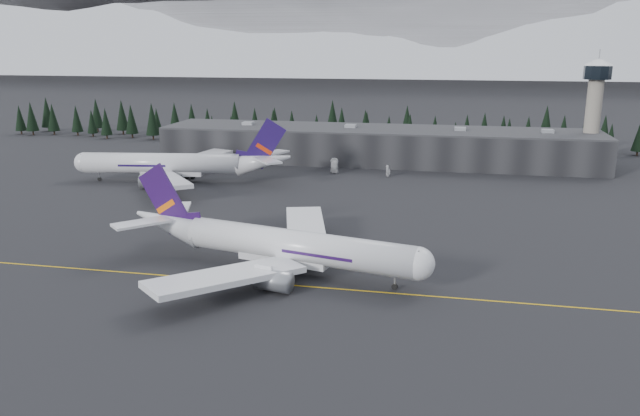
% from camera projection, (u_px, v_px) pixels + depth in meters
% --- Properties ---
extents(ground, '(1400.00, 1400.00, 0.00)m').
position_uv_depth(ground, '(298.00, 282.00, 115.51)').
color(ground, black).
rests_on(ground, ground).
extents(taxiline, '(400.00, 0.40, 0.02)m').
position_uv_depth(taxiline, '(296.00, 286.00, 113.62)').
color(taxiline, gold).
rests_on(taxiline, ground).
extents(terminal, '(160.00, 30.00, 12.60)m').
position_uv_depth(terminal, '(377.00, 145.00, 232.31)').
color(terminal, black).
rests_on(terminal, ground).
extents(control_tower, '(10.00, 10.00, 37.70)m').
position_uv_depth(control_tower, '(594.00, 102.00, 216.13)').
color(control_tower, gray).
rests_on(control_tower, ground).
extents(treeline, '(360.00, 20.00, 15.00)m').
position_uv_depth(treeline, '(387.00, 129.00, 267.05)').
color(treeline, black).
rests_on(treeline, ground).
extents(mountain_ridge, '(4400.00, 900.00, 420.00)m').
position_uv_depth(mountain_ridge, '(436.00, 70.00, 1062.69)').
color(mountain_ridge, white).
rests_on(mountain_ridge, ground).
extents(jet_main, '(64.15, 58.57, 19.13)m').
position_uv_depth(jet_main, '(272.00, 243.00, 120.41)').
color(jet_main, white).
rests_on(jet_main, ground).
extents(jet_parked, '(69.81, 64.01, 20.62)m').
position_uv_depth(jet_parked, '(181.00, 164.00, 197.92)').
color(jet_parked, silver).
rests_on(jet_parked, ground).
extents(gse_vehicle_a, '(3.48, 5.78, 1.50)m').
position_uv_depth(gse_vehicle_a, '(335.00, 171.00, 212.55)').
color(gse_vehicle_a, silver).
rests_on(gse_vehicle_a, ground).
extents(gse_vehicle_b, '(4.24, 2.89, 1.34)m').
position_uv_depth(gse_vehicle_b, '(388.00, 175.00, 207.20)').
color(gse_vehicle_b, silver).
rests_on(gse_vehicle_b, ground).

